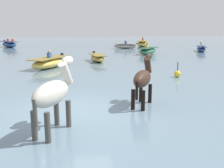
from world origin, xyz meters
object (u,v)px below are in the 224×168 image
boat_mid_channel (9,44)px  boat_mid_outer (142,43)px  boat_near_port (201,49)px  boat_far_offshore (125,46)px  boat_distant_east (49,63)px  boat_distant_west (97,58)px  channel_buoy (177,74)px  boat_far_inshore (148,51)px  horse_trailing_pinto (53,95)px  horse_lead_dark_bay (143,80)px

boat_mid_channel → boat_mid_outer: boat_mid_outer is taller
boat_near_port → boat_far_offshore: 8.40m
boat_distant_east → boat_near_port: bearing=33.7°
boat_far_offshore → boat_distant_west: 11.65m
boat_distant_west → channel_buoy: bearing=-59.9°
boat_mid_outer → boat_distant_east: boat_mid_outer is taller
boat_near_port → boat_distant_west: bearing=-148.7°
boat_far_inshore → boat_mid_outer: bearing=80.7°
boat_mid_channel → boat_distant_east: bearing=-67.7°
boat_far_inshore → boat_distant_west: boat_far_inshore is taller
boat_distant_west → boat_distant_east: bearing=-139.0°
boat_mid_channel → boat_far_offshore: 14.23m
boat_distant_west → channel_buoy: (3.78, -6.52, -0.08)m
boat_mid_channel → boat_distant_east: size_ratio=1.04×
horse_trailing_pinto → boat_distant_east: bearing=97.8°
boat_mid_channel → boat_near_port: 22.36m
horse_lead_dark_bay → boat_distant_west: bearing=94.9°
horse_trailing_pinto → boat_far_offshore: bearing=77.1°
horse_lead_dark_bay → channel_buoy: bearing=58.4°
boat_mid_channel → boat_near_port: bearing=-19.6°
boat_mid_outer → boat_far_offshore: bearing=-130.7°
horse_lead_dark_bay → boat_distant_east: bearing=116.0°
horse_trailing_pinto → boat_far_inshore: size_ratio=0.74×
boat_distant_east → boat_mid_outer: bearing=60.3°
boat_distant_east → horse_lead_dark_bay: bearing=-64.0°
boat_distant_west → channel_buoy: size_ratio=3.25×
channel_buoy → boat_mid_outer: bearing=82.6°
boat_near_port → boat_distant_east: size_ratio=0.86×
boat_near_port → boat_mid_outer: bearing=121.4°
boat_far_offshore → channel_buoy: (-0.02, -17.53, -0.09)m
horse_lead_dark_bay → boat_distant_east: size_ratio=0.58×
boat_mid_channel → boat_far_inshore: 17.81m
boat_far_offshore → channel_buoy: 17.53m
horse_trailing_pinto → boat_mid_channel: bearing=107.0°
boat_distant_west → channel_buoy: channel_buoy is taller
boat_mid_channel → channel_buoy: (13.85, -20.71, -0.18)m
boat_distant_east → boat_mid_channel: bearing=112.3°
boat_far_offshore → boat_mid_outer: bearing=49.3°
boat_near_port → boat_mid_outer: (-4.53, 7.42, 0.09)m
horse_trailing_pinto → channel_buoy: (5.49, 6.60, -0.78)m
horse_trailing_pinto → boat_mid_outer: size_ratio=0.51×
boat_mid_channel → boat_distant_west: size_ratio=1.34×
boat_mid_outer → boat_distant_east: 19.40m
boat_mid_channel → boat_mid_outer: bearing=-0.3°
boat_distant_east → boat_far_offshore: boat_distant_east is taller
boat_far_offshore → boat_distant_west: (-3.80, -11.02, -0.01)m
boat_near_port → boat_far_offshore: boat_far_offshore is taller
horse_trailing_pinto → boat_distant_east: 10.50m
boat_mid_channel → boat_distant_west: (10.07, -14.19, -0.10)m
boat_far_offshore → boat_near_port: bearing=-31.0°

